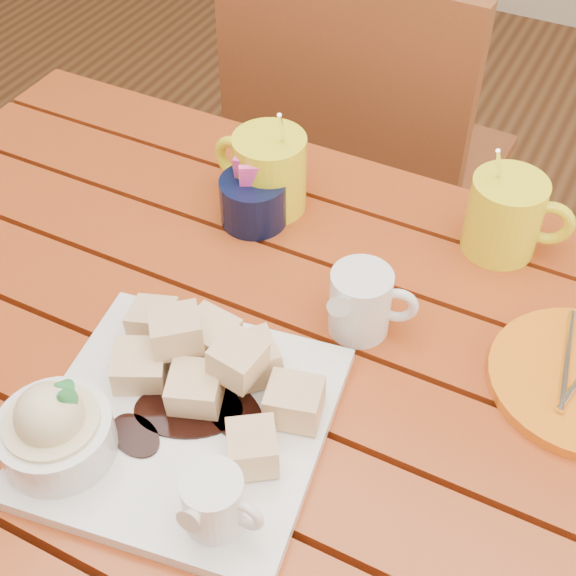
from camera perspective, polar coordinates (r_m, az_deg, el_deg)
The scene contains 7 objects.
table at distance 0.98m, azimuth -1.86°, elevation -9.07°, with size 1.20×0.79×0.75m.
dessert_plate at distance 0.82m, azimuth -9.36°, elevation -8.87°, with size 0.32×0.32×0.11m.
coffee_mug_left at distance 1.05m, azimuth -1.45°, elevation 8.34°, with size 0.14×0.10×0.16m.
coffee_mug_right at distance 1.02m, azimuth 15.30°, elevation 5.03°, with size 0.13×0.09×0.15m.
cream_pitcher at distance 0.89m, azimuth 5.27°, elevation -0.98°, with size 0.10×0.09×0.08m.
sugar_caddy at distance 1.04m, azimuth -2.48°, elevation 6.30°, with size 0.09×0.09×0.10m.
chair_far at distance 1.54m, azimuth 5.24°, elevation 8.82°, with size 0.46×0.46×0.94m.
Camera 1 is at (0.29, -0.50, 1.43)m, focal length 50.00 mm.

